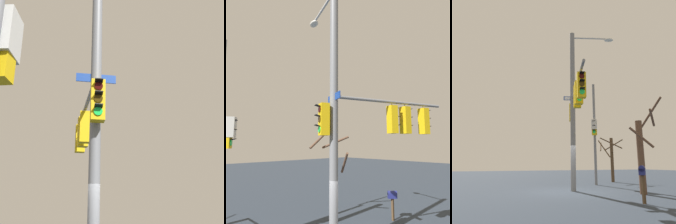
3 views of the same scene
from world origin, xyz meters
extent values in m
cylinder|color=slate|center=(0.23, -0.33, 4.87)|extent=(0.30, 0.30, 9.74)
cylinder|color=slate|center=(-2.17, 0.49, 5.38)|extent=(4.84, 1.75, 0.12)
cube|color=gold|center=(-2.16, 0.48, 4.68)|extent=(0.41, 0.44, 1.10)
cylinder|color=#2F0403|center=(-2.31, 0.54, 5.02)|extent=(0.11, 0.22, 0.22)
cube|color=black|center=(-2.38, 0.57, 5.14)|extent=(0.23, 0.25, 0.06)
cylinder|color=#352504|center=(-2.31, 0.54, 4.68)|extent=(0.11, 0.22, 0.22)
cube|color=black|center=(-2.38, 0.57, 4.80)|extent=(0.23, 0.25, 0.06)
cylinder|color=#19D147|center=(-2.31, 0.54, 4.34)|extent=(0.11, 0.22, 0.22)
cube|color=black|center=(-2.38, 0.57, 4.46)|extent=(0.23, 0.25, 0.06)
cylinder|color=slate|center=(-2.16, 0.48, 5.30)|extent=(0.04, 0.04, 0.15)
cube|color=gold|center=(-2.78, 0.69, 4.68)|extent=(0.38, 0.42, 1.10)
cylinder|color=#2F0403|center=(-2.94, 0.73, 5.02)|extent=(0.08, 0.22, 0.22)
cube|color=black|center=(-3.01, 0.75, 5.14)|extent=(0.21, 0.24, 0.06)
cylinder|color=#352504|center=(-2.94, 0.73, 4.68)|extent=(0.08, 0.22, 0.22)
cube|color=black|center=(-3.01, 0.75, 4.80)|extent=(0.21, 0.24, 0.06)
cylinder|color=#19D147|center=(-2.94, 0.73, 4.34)|extent=(0.08, 0.22, 0.22)
cube|color=black|center=(-3.01, 0.75, 4.46)|extent=(0.21, 0.24, 0.06)
cylinder|color=slate|center=(-2.78, 0.69, 5.30)|extent=(0.04, 0.04, 0.15)
cube|color=gold|center=(-3.72, 1.02, 4.68)|extent=(0.39, 0.43, 1.10)
cylinder|color=#2F0403|center=(-3.88, 1.06, 5.02)|extent=(0.09, 0.22, 0.22)
cube|color=black|center=(-3.95, 1.09, 5.14)|extent=(0.22, 0.25, 0.06)
cylinder|color=#352504|center=(-3.88, 1.06, 4.68)|extent=(0.09, 0.22, 0.22)
cube|color=black|center=(-3.95, 1.09, 4.80)|extent=(0.22, 0.25, 0.06)
cylinder|color=#19D147|center=(-3.88, 1.06, 4.34)|extent=(0.09, 0.22, 0.22)
cube|color=black|center=(-3.95, 1.09, 4.46)|extent=(0.22, 0.25, 0.06)
cylinder|color=slate|center=(-3.72, 1.02, 5.30)|extent=(0.04, 0.04, 0.15)
cube|color=gold|center=(0.58, -0.45, 4.55)|extent=(0.41, 0.45, 1.10)
cylinder|color=#2F0403|center=(0.73, -0.51, 4.89)|extent=(0.11, 0.22, 0.22)
cube|color=black|center=(0.80, -0.54, 5.01)|extent=(0.23, 0.25, 0.06)
cylinder|color=#352504|center=(0.73, -0.51, 4.55)|extent=(0.11, 0.22, 0.22)
cube|color=black|center=(0.80, -0.54, 4.67)|extent=(0.23, 0.25, 0.06)
cylinder|color=#19D147|center=(0.73, -0.51, 4.21)|extent=(0.11, 0.22, 0.22)
cube|color=black|center=(0.80, -0.54, 4.33)|extent=(0.23, 0.25, 0.06)
cube|color=navy|center=(0.23, -0.33, 5.35)|extent=(0.41, 1.04, 0.24)
cube|color=white|center=(0.21, -0.32, 5.35)|extent=(0.36, 0.94, 0.18)
cube|color=silver|center=(2.79, -3.20, 4.32)|extent=(0.63, 0.60, 0.74)
cube|color=gold|center=(2.81, -3.22, 4.11)|extent=(0.45, 0.47, 1.10)
cylinder|color=#2F0403|center=(2.68, -3.12, 4.45)|extent=(0.15, 0.20, 0.22)
cube|color=black|center=(2.62, -3.08, 4.57)|extent=(0.25, 0.26, 0.06)
cylinder|color=#352504|center=(2.68, -3.12, 4.11)|extent=(0.15, 0.20, 0.22)
cube|color=black|center=(2.62, -3.08, 4.23)|extent=(0.25, 0.26, 0.06)
cylinder|color=#19D147|center=(2.68, -3.12, 3.77)|extent=(0.15, 0.20, 0.22)
cube|color=black|center=(2.62, -3.08, 3.89)|extent=(0.25, 0.26, 0.06)
camera|label=1|loc=(7.01, -3.78, 1.74)|focal=48.64mm
camera|label=2|loc=(5.44, 5.42, 3.72)|focal=35.95mm
camera|label=3|loc=(-11.65, 4.92, 1.46)|focal=35.71mm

